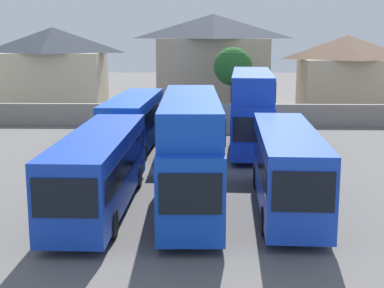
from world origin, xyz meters
name	(u,v)px	position (x,y,z in m)	size (l,w,h in m)	color
ground	(197,136)	(0.00, 18.00, 0.00)	(140.00, 140.00, 0.00)	#605E5B
depot_boundary_wall	(198,115)	(0.00, 23.19, 0.90)	(56.00, 0.50, 1.80)	gray
bus_1	(100,166)	(-3.93, 0.10, 1.93)	(2.72, 11.78, 3.37)	#153DBD
bus_2	(191,146)	(0.00, 0.40, 2.77)	(2.74, 11.64, 4.92)	blue
bus_3	(287,165)	(4.19, 0.29, 2.00)	(2.84, 10.92, 3.51)	blue
bus_4	(134,119)	(-4.11, 13.25, 1.99)	(3.03, 11.74, 3.49)	blue
bus_5	(183,120)	(-0.87, 13.54, 1.92)	(2.78, 11.06, 3.36)	blue
bus_6	(252,106)	(3.66, 13.44, 2.87)	(3.26, 11.66, 5.11)	blue
house_terrace_left	(54,68)	(-14.69, 33.40, 4.18)	(10.34, 6.75, 8.18)	beige
house_terrace_centre	(213,62)	(1.32, 32.57, 4.80)	(11.19, 7.03, 9.43)	tan
house_terrace_right	(347,72)	(14.77, 33.85, 3.79)	(9.45, 7.07, 7.42)	#C6B293
tree_left_of_lot	(233,67)	(2.97, 25.69, 4.72)	(3.34, 3.34, 6.43)	brown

